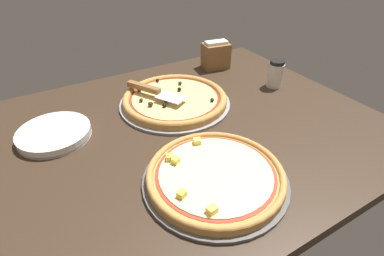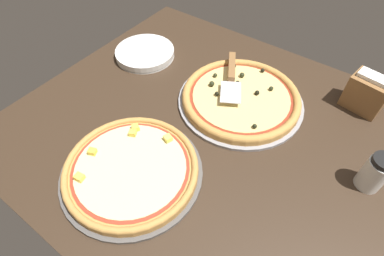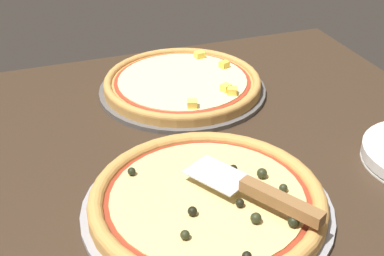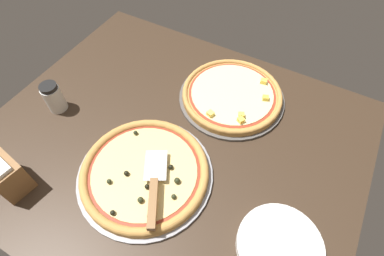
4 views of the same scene
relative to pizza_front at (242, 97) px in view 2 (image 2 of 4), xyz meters
The scene contains 9 objects.
ground_plane 15.58cm from the pizza_front, 88.90° to the left, with size 120.81×102.07×3.60cm, color #38281C.
pizza_pan_front 1.81cm from the pizza_front, 139.34° to the left, with size 40.78×40.78×1.00cm, color #939399.
pizza_front is the anchor object (origin of this frame).
pizza_pan_back 42.34cm from the pizza_front, 76.15° to the left, with size 38.03×38.03×1.00cm, color #565451.
pizza_back 42.29cm from the pizza_front, 76.09° to the left, with size 35.75×35.75×3.66cm.
serving_spatula 10.25cm from the pizza_front, 37.47° to the right, with size 15.65×23.02×2.00cm.
plate_stack 42.62cm from the pizza_front, ahead, with size 22.29×22.29×2.80cm.
parmesan_shaker 42.65cm from the pizza_front, 169.87° to the left, with size 6.26×6.26×11.08cm.
napkin_holder 38.64cm from the pizza_front, 146.74° to the right, with size 12.74×9.92×12.35cm.
Camera 2 is at (-28.66, 51.82, 69.14)cm, focal length 28.00 mm.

